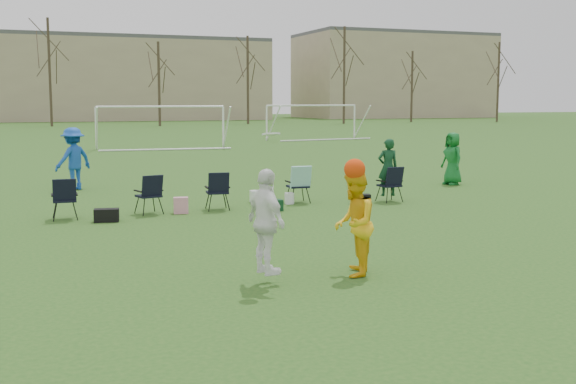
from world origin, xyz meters
name	(u,v)px	position (x,y,z in m)	size (l,w,h in m)	color
ground	(316,286)	(0.00, 0.00, 0.00)	(260.00, 260.00, 0.00)	#235119
fielder_blue	(73,159)	(-2.38, 13.44, 0.96)	(1.25, 0.72, 1.93)	#174AB2
fielder_green_far	(452,159)	(9.33, 10.42, 0.86)	(0.84, 0.55, 1.72)	#126525
center_contest	(321,222)	(0.23, 0.37, 0.90)	(2.23, 1.06, 2.29)	white
sideline_setup	(256,188)	(1.68, 7.83, 0.52)	(9.14, 2.18, 1.72)	#103A1F
goal_mid	(161,115)	(4.00, 32.00, 1.92)	(7.40, 0.63, 2.46)	white
goal_right	(312,112)	(16.00, 38.00, 1.92)	(7.35, 1.14, 2.46)	white
tree_line	(53,78)	(0.24, 69.85, 5.09)	(110.28, 3.28, 11.40)	#382B21
building_row	(91,77)	(6.73, 96.00, 5.99)	(126.00, 16.00, 13.00)	tan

